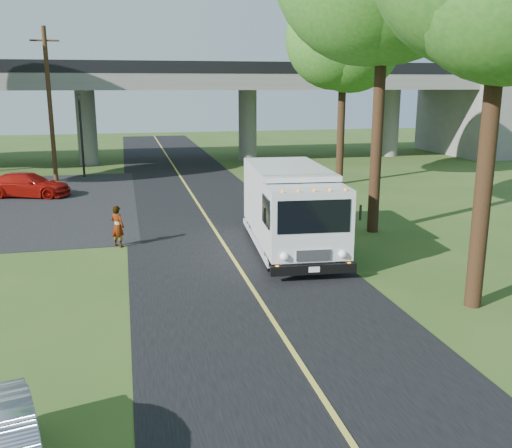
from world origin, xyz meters
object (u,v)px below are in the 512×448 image
object	(u,v)px
tree_right_far	(349,38)
red_sedan	(28,185)
utility_pole	(50,105)
pedestrian	(118,226)
traffic_signal	(81,127)
step_van	(291,207)

from	to	relation	value
tree_right_far	red_sedan	distance (m)	19.27
utility_pole	tree_right_far	xyz separation A→B (m)	(16.71, -4.16, 3.71)
utility_pole	pedestrian	bearing A→B (deg)	-76.14
tree_right_far	red_sedan	world-z (taller)	tree_right_far
utility_pole	pedestrian	size ratio (longest dim) A/B	5.87
traffic_signal	utility_pole	distance (m)	2.86
step_van	tree_right_far	bearing A→B (deg)	65.75
red_sedan	pedestrian	distance (m)	11.84
pedestrian	utility_pole	bearing A→B (deg)	-35.41
pedestrian	step_van	bearing A→B (deg)	-156.30
red_sedan	utility_pole	bearing A→B (deg)	2.48
tree_right_far	step_van	xyz separation A→B (m)	(-7.00, -12.67, -6.70)
utility_pole	step_van	size ratio (longest dim) A/B	1.25
tree_right_far	traffic_signal	bearing A→B (deg)	157.93
utility_pole	tree_right_far	size ratio (longest dim) A/B	0.82
utility_pole	pedestrian	xyz separation A→B (m)	(3.70, -14.99, -3.83)
traffic_signal	step_van	bearing A→B (deg)	-66.46
utility_pole	step_van	xyz separation A→B (m)	(9.71, -16.83, -2.99)
utility_pole	red_sedan	xyz separation A→B (m)	(-0.98, -4.12, -3.95)
tree_right_far	step_van	bearing A→B (deg)	-118.92
red_sedan	pedestrian	bearing A→B (deg)	-140.87
step_van	utility_pole	bearing A→B (deg)	124.63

